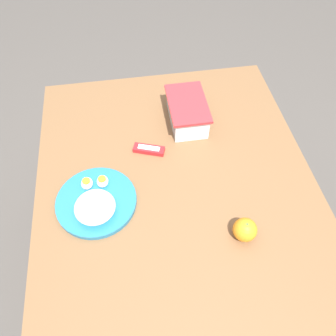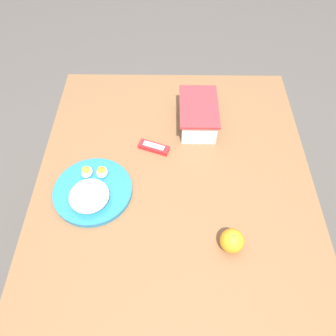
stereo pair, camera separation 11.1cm
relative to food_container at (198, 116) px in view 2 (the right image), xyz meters
name	(u,v)px [view 2 (the right image)]	position (x,y,z in m)	size (l,w,h in m)	color
ground_plane	(172,259)	(0.26, -0.09, -0.80)	(10.00, 10.00, 0.00)	#4C4742
table	(174,191)	(0.26, -0.09, -0.13)	(1.11, 0.94, 0.76)	brown
food_container	(198,116)	(0.00, 0.00, 0.00)	(0.22, 0.14, 0.10)	white
orange_fruit	(232,241)	(0.50, 0.08, -0.01)	(0.07, 0.07, 0.07)	orange
rice_plate	(92,192)	(0.33, -0.36, -0.02)	(0.26, 0.26, 0.07)	teal
candy_bar	(154,147)	(0.13, -0.16, -0.03)	(0.07, 0.12, 0.02)	red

